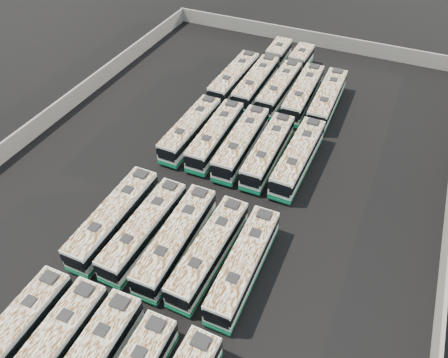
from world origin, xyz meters
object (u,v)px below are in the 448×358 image
at_px(bus_back_far_left, 234,78).
at_px(bus_back_left, 264,73).
at_px(bus_midfront_left, 144,229).
at_px(bus_midback_left, 216,135).
at_px(bus_midback_right, 268,151).
at_px(bus_back_center, 287,78).
at_px(bus_midfront_far_right, 244,265).
at_px(bus_midback_far_left, 191,129).
at_px(bus_midback_far_right, 298,157).
at_px(bus_front_far_left, 11,339).
at_px(bus_midfront_right, 209,251).
at_px(bus_front_left, 46,356).
at_px(bus_back_far_right, 327,99).
at_px(bus_midfront_center, 176,240).
at_px(bus_back_right, 303,94).
at_px(bus_midback_center, 241,143).
at_px(bus_midfront_far_left, 114,218).

xyz_separation_m(bus_back_far_left, bus_back_left, (3.01, 3.09, -0.02)).
distance_m(bus_midfront_left, bus_back_left, 30.44).
bearing_deg(bus_midback_left, bus_midback_right, -3.00).
distance_m(bus_midback_right, bus_back_center, 15.86).
height_order(bus_midfront_far_right, bus_midback_far_left, bus_midfront_far_right).
distance_m(bus_midfront_far_right, bus_midback_far_right, 14.94).
height_order(bus_front_far_left, bus_midback_left, bus_midback_left).
distance_m(bus_midfront_right, bus_midfront_far_right, 3.18).
bearing_deg(bus_front_far_left, bus_midfront_right, 52.95).
bearing_deg(bus_back_far_left, bus_midfront_right, -69.73).
bearing_deg(bus_midfront_far_right, bus_back_center, 101.08).
height_order(bus_front_far_left, bus_front_left, bus_front_left).
height_order(bus_midback_left, bus_back_left, bus_back_left).
height_order(bus_back_far_left, bus_back_far_right, bus_back_far_right).
bearing_deg(bus_front_far_left, bus_midfront_far_right, 44.62).
distance_m(bus_front_far_left, bus_midfront_far_right, 17.88).
distance_m(bus_midfront_far_right, bus_back_far_left, 30.02).
height_order(bus_front_left, bus_midfront_center, bus_front_left).
relative_size(bus_back_center, bus_back_right, 1.49).
bearing_deg(bus_back_center, bus_midback_center, -89.35).
bearing_deg(bus_midfront_left, bus_midback_far_right, 59.13).
relative_size(bus_midfront_left, bus_midfront_far_right, 0.99).
bearing_deg(bus_back_center, bus_back_far_right, -24.78).
relative_size(bus_midfront_left, bus_midback_far_right, 0.96).
xyz_separation_m(bus_midback_far_left, bus_back_center, (6.31, 15.48, -0.01)).
xyz_separation_m(bus_front_left, bus_midback_right, (6.16, 27.40, -0.04)).
xyz_separation_m(bus_midfront_far_left, bus_midback_center, (6.20, 14.91, -0.02)).
relative_size(bus_midback_far_right, bus_back_far_right, 1.00).
bearing_deg(bus_back_far_right, bus_midback_center, -117.68).
height_order(bus_midback_right, bus_back_center, bus_midback_right).
xyz_separation_m(bus_front_left, bus_midfront_right, (6.24, 12.74, -0.05)).
relative_size(bus_midback_far_right, bus_back_center, 0.67).
relative_size(bus_midfront_far_right, bus_back_center, 0.65).
bearing_deg(bus_midback_far_left, bus_midfront_far_left, -89.22).
height_order(bus_midfront_far_left, bus_midback_far_left, bus_midfront_far_left).
bearing_deg(bus_front_left, bus_back_far_left, 93.60).
distance_m(bus_front_far_left, bus_midback_center, 28.17).
bearing_deg(bus_midback_far_left, bus_back_far_left, 90.65).
bearing_deg(bus_midback_far_left, bus_midfront_right, -56.74).
bearing_deg(bus_midback_far_left, bus_front_left, -82.69).
bearing_deg(bus_midback_left, bus_midfront_far_left, -102.88).
distance_m(bus_midback_right, bus_back_right, 12.54).
xyz_separation_m(bus_midfront_left, bus_midfront_right, (6.25, 0.15, 0.00)).
distance_m(bus_midback_left, bus_back_far_right, 15.58).
relative_size(bus_midfront_center, bus_midback_left, 1.02).
relative_size(bus_midback_right, bus_midback_far_right, 0.97).
bearing_deg(bus_back_right, bus_midback_left, -118.14).
bearing_deg(bus_front_left, bus_midback_center, 82.78).
relative_size(bus_midback_right, bus_back_left, 0.64).
height_order(bus_midback_center, bus_back_far_left, bus_back_far_left).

